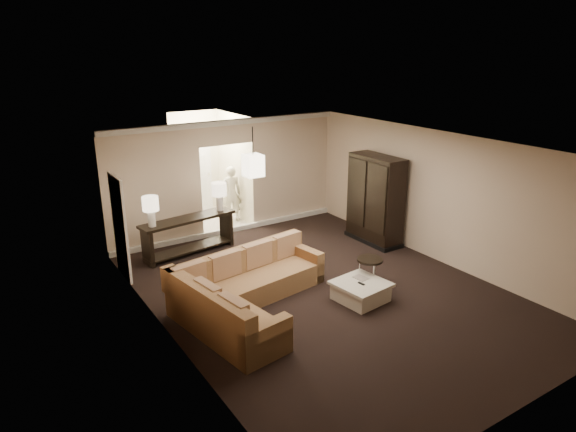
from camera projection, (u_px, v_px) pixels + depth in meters
ground at (325, 293)px, 9.73m from camera, size 8.00×8.00×0.00m
wall_back at (228, 177)px, 12.48m from camera, size 6.00×0.04×2.80m
wall_front at (529, 317)px, 6.10m from camera, size 6.00×0.04×2.80m
wall_left at (168, 259)px, 7.75m from camera, size 0.04×8.00×2.80m
wall_right at (440, 198)px, 10.83m from camera, size 0.04×8.00×2.80m
ceiling at (328, 147)px, 8.84m from camera, size 6.00×8.00×0.02m
crown_molding at (226, 123)px, 12.01m from camera, size 6.00×0.10×0.12m
baseboard at (231, 230)px, 12.86m from camera, size 6.00×0.10×0.12m
side_door at (120, 227)px, 10.10m from camera, size 0.05×0.90×2.10m
foyer at (205, 171)px, 13.58m from camera, size 1.44×2.02×2.80m
sectional_sofa at (245, 292)px, 8.99m from camera, size 3.11×2.73×0.90m
coffee_table at (361, 291)px, 9.40m from camera, size 0.98×0.98×0.37m
console_table at (189, 232)px, 11.40m from camera, size 2.24×0.80×0.85m
armoire at (375, 201)px, 11.98m from camera, size 0.62×1.44×2.07m
drink_table at (370, 267)px, 9.78m from camera, size 0.49×0.49×0.62m
table_lamp_left at (151, 207)px, 10.63m from camera, size 0.34×0.34×0.65m
table_lamp_right at (219, 192)px, 11.68m from camera, size 0.34×0.34×0.65m
pendant_light at (253, 165)px, 11.26m from camera, size 0.38×0.38×1.09m
person at (231, 191)px, 13.50m from camera, size 0.67×0.53×1.64m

